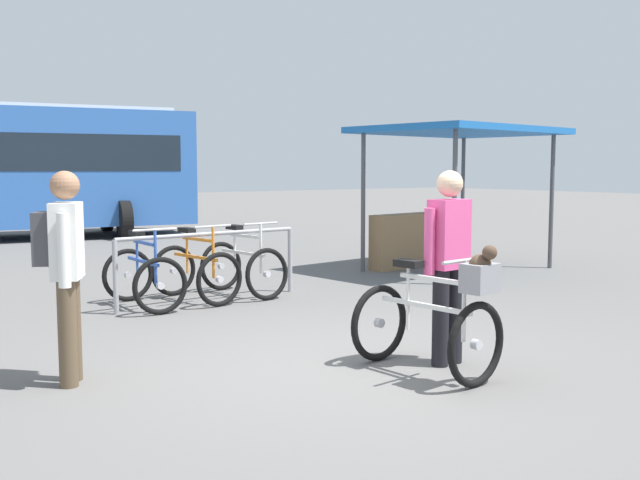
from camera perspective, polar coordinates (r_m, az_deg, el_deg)
The scene contains 9 objects.
ground_plane at distance 6.23m, azimuth 2.06°, elevation -9.80°, with size 80.00×80.00×0.00m, color #605E5B.
bike_rack_rail at distance 9.09m, azimuth -8.60°, elevation -0.86°, with size 2.50×0.22×0.88m.
racked_bike_blue at distance 8.92m, azimuth -13.64°, elevation -2.83°, with size 0.66×1.10×0.97m.
racked_bike_orange at distance 9.23m, azimuth -9.70°, elevation -2.47°, with size 0.81×1.17×0.97m.
racked_bike_white at distance 9.58m, azimuth -6.03°, elevation -2.12°, with size 0.79×1.19×0.98m.
featured_bicycle at distance 5.89m, azimuth 9.12°, elevation -5.92°, with size 0.77×1.24×1.09m.
person_with_featured_bike at distance 6.20m, azimuth 10.00°, elevation -1.40°, with size 0.53×0.23×1.64m.
pedestrian_with_backpack at distance 5.88m, azimuth -19.33°, elevation -1.72°, with size 0.43×0.48×1.64m.
market_stall at distance 12.24m, azimuth 9.56°, elevation 4.35°, with size 3.37×2.67×2.30m.
Camera 1 is at (-3.61, -4.80, 1.66)m, focal length 40.95 mm.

